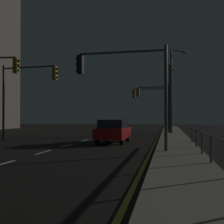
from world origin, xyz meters
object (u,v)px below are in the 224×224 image
object	(u,v)px
traffic_light_far_left	(154,99)
street_lamp_across_street	(170,91)
car	(113,131)
street_lamp_far_end	(174,83)
traffic_light_mid_left	(124,76)
traffic_light_near_left	(26,86)
traffic_light_far_center	(151,100)

from	to	relation	value
traffic_light_far_left	street_lamp_across_street	xyz separation A→B (m)	(1.74, -0.41, 0.76)
car	street_lamp_far_end	size ratio (longest dim) A/B	0.52
traffic_light_mid_left	street_lamp_across_street	distance (m)	18.58
traffic_light_near_left	traffic_light_mid_left	bearing A→B (deg)	-38.98
traffic_light_far_center	traffic_light_far_left	xyz separation A→B (m)	(0.40, -2.63, -0.05)
traffic_light_mid_left	street_lamp_far_end	bearing A→B (deg)	80.95
traffic_light_near_left	car	bearing A→B (deg)	-6.17
car	traffic_light_far_left	distance (m)	13.46
street_lamp_across_street	traffic_light_mid_left	bearing A→B (deg)	-97.50
car	traffic_light_far_center	bearing A→B (deg)	83.49
traffic_light_far_center	street_lamp_far_end	xyz separation A→B (m)	(2.44, -4.32, 1.42)
traffic_light_far_center	traffic_light_near_left	xyz separation A→B (m)	(-8.38, -14.89, 0.28)
traffic_light_mid_left	traffic_light_near_left	world-z (taller)	traffic_light_near_left
traffic_light_near_left	street_lamp_across_street	size ratio (longest dim) A/B	0.80
traffic_light_near_left	traffic_light_far_left	size ratio (longest dim) A/B	1.12
car	traffic_light_far_left	size ratio (longest dim) A/B	0.88
traffic_light_mid_left	traffic_light_far_center	distance (m)	21.44
traffic_light_near_left	street_lamp_across_street	world-z (taller)	street_lamp_across_street
traffic_light_far_center	street_lamp_far_end	distance (m)	5.16
traffic_light_near_left	traffic_light_far_center	bearing A→B (deg)	60.62
traffic_light_mid_left	traffic_light_far_center	size ratio (longest dim) A/B	0.99
traffic_light_near_left	street_lamp_far_end	xyz separation A→B (m)	(10.82, 10.57, 1.14)
traffic_light_far_center	street_lamp_across_street	size ratio (longest dim) A/B	0.72
street_lamp_across_street	traffic_light_near_left	bearing A→B (deg)	-131.59
car	traffic_light_near_left	bearing A→B (deg)	173.83
traffic_light_mid_left	traffic_light_far_center	xyz separation A→B (m)	(0.28, 21.44, -0.01)
car	street_lamp_far_end	world-z (taller)	street_lamp_far_end
traffic_light_far_left	street_lamp_across_street	world-z (taller)	street_lamp_across_street
traffic_light_mid_left	traffic_light_near_left	xyz separation A→B (m)	(-8.10, 6.55, 0.27)
traffic_light_mid_left	traffic_light_far_center	world-z (taller)	traffic_light_far_center
street_lamp_far_end	street_lamp_across_street	world-z (taller)	street_lamp_far_end
traffic_light_far_left	street_lamp_far_end	world-z (taller)	street_lamp_far_end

